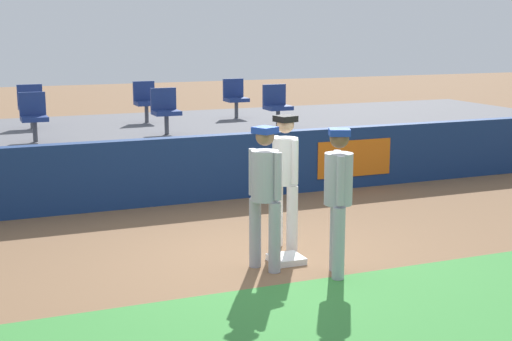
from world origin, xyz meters
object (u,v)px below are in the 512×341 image
player_fielder_home (285,173)px  seat_front_left (34,114)px  seat_front_right (277,104)px  seat_back_center (145,99)px  first_base (286,259)px  player_runner_visitor (338,191)px  player_coach_visitor (265,188)px  seat_back_right (235,96)px  seat_front_center (165,108)px  seat_back_left (31,104)px

player_fielder_home → seat_front_left: bearing=-162.1°
seat_front_right → seat_back_center: same height
player_fielder_home → first_base: bearing=-35.6°
player_runner_visitor → seat_front_right: bearing=-174.3°
first_base → player_runner_visitor: bearing=-61.3°
player_coach_visitor → player_fielder_home: bearing=114.5°
seat_back_right → seat_back_center: 1.98m
seat_back_center → seat_back_right: bearing=0.0°
seat_front_right → seat_front_center: same height
first_base → player_fielder_home: bearing=67.7°
player_fielder_home → seat_front_center: 4.51m
first_base → seat_front_center: size_ratio=0.48×
player_coach_visitor → seat_back_right: (2.28, 6.99, 0.42)m
player_fielder_home → seat_back_right: 6.51m
player_runner_visitor → seat_front_left: seat_front_left is taller
first_base → seat_front_center: bearing=91.6°
seat_front_right → player_fielder_home: bearing=-112.7°
seat_back_right → seat_front_left: 4.75m
player_fielder_home → seat_front_left: (-2.71, 4.47, 0.41)m
player_fielder_home → player_coach_visitor: (-0.59, -0.71, -0.01)m
player_runner_visitor → seat_back_left: size_ratio=2.10×
seat_back_right → seat_back_center: same height
seat_back_right → player_coach_visitor: bearing=-108.1°
player_coach_visitor → seat_back_center: size_ratio=2.10×
player_coach_visitor → seat_front_center: 5.21m
first_base → seat_back_center: bearing=90.5°
seat_front_left → player_coach_visitor: bearing=-67.8°
seat_back_center → seat_front_left: 3.01m
seat_front_right → seat_back_left: (-4.44, 1.80, 0.00)m
player_runner_visitor → seat_back_left: bearing=-137.5°
seat_back_center → player_coach_visitor: bearing=-92.4°
seat_back_right → seat_front_right: (0.18, -1.80, 0.00)m
seat_back_center → seat_front_left: (-2.41, -1.80, -0.00)m
first_base → seat_back_right: (1.92, 6.85, 1.40)m
seat_front_right → seat_front_center: (-2.24, 0.00, 0.00)m
seat_front_right → seat_back_left: 4.79m
first_base → seat_front_center: seat_front_center is taller
first_base → seat_back_right: bearing=74.3°
player_runner_visitor → seat_back_right: bearing=-169.1°
first_base → player_fielder_home: size_ratio=0.22×
player_fielder_home → seat_front_center: bearing=171.4°
player_fielder_home → player_runner_visitor: size_ratio=1.01×
player_fielder_home → player_runner_visitor: (0.13, -1.23, -0.01)m
first_base → seat_front_center: (-0.14, 5.05, 1.40)m
player_coach_visitor → seat_back_center: 7.01m
player_fielder_home → seat_front_center: (-0.37, 4.47, 0.41)m
seat_front_right → seat_front_left: same height
seat_front_right → seat_back_right: bearing=95.8°
seat_front_right → player_coach_visitor: bearing=-115.4°
first_base → player_coach_visitor: 1.05m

